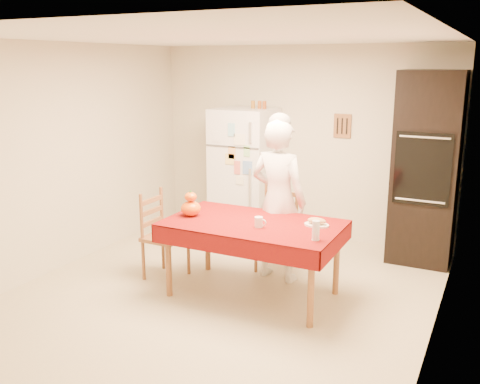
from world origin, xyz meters
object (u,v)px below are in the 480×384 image
Objects in this scene: oven_cabinet at (426,169)px; chair_far at (278,224)px; refrigerator at (244,173)px; dining_table at (253,229)px; wine_glass at (316,230)px; bread_plate at (317,225)px; coffee_mug at (259,222)px; chair_left at (160,231)px; seated_woman at (278,201)px; pumpkin_lower at (191,208)px.

oven_cabinet is 2.32× the size of chair_far.
dining_table is (0.93, -1.71, -0.16)m from refrigerator.
bread_plate is (-0.12, 0.40, -0.08)m from wine_glass.
wine_glass is (-0.63, -2.00, -0.25)m from oven_cabinet.
wine_glass is at bearing -58.62° from chair_far.
coffee_mug reaches higher than bread_plate.
oven_cabinet reaches higher than bread_plate.
dining_table is 1.12m from chair_left.
dining_table is at bearing -90.67° from chair_far.
seated_woman is at bearing 131.19° from wine_glass.
chair_left reaches higher than coffee_mug.
refrigerator is 2.18m from bread_plate.
chair_far is 1.00× the size of chair_left.
chair_far is (-0.07, 0.81, -0.18)m from dining_table.
oven_cabinet is (2.28, 0.05, 0.25)m from refrigerator.
dining_table is at bearing 133.12° from coffee_mug.
wine_glass is at bearing -107.52° from oven_cabinet.
coffee_mug is (0.07, -0.65, -0.05)m from seated_woman.
pumpkin_lower is (-0.78, 0.05, 0.03)m from coffee_mug.
chair_far and chair_left have the same top height.
oven_cabinet reaches higher than chair_far.
chair_far is at bearing -146.08° from oven_cabinet.
oven_cabinet is at bearing 28.60° from chair_far.
oven_cabinet is 1.28× the size of seated_woman.
chair_left is 1.72m from bread_plate.
oven_cabinet is 12.50× the size of wine_glass.
oven_cabinet reaches higher than chair_left.
dining_table is 0.83m from chair_far.
coffee_mug is at bearing -149.35° from bread_plate.
refrigerator is at bearing -43.97° from seated_woman.
chair_far is 0.96m from bread_plate.
wine_glass is 0.73× the size of bread_plate.
dining_table is 0.77m from wine_glass.
coffee_mug is at bearing -60.38° from refrigerator.
coffee_mug is at bearing -84.37° from chair_far.
chair_far is 1.00m from coffee_mug.
oven_cabinet is at bearing 1.18° from refrigerator.
oven_cabinet is at bearing 72.48° from wine_glass.
bread_plate is at bearing 153.02° from seated_woman.
chair_left is at bearing 172.22° from wine_glass.
coffee_mug is at bearing -95.05° from chair_left.
pumpkin_lower is (-0.60, -0.88, 0.33)m from chair_far.
dining_table is 0.99× the size of seated_woman.
chair_left is at bearing -95.82° from refrigerator.
coffee_mug is 0.62m from wine_glass.
refrigerator is 1.30m from chair_far.
pumpkin_lower is (0.27, -1.79, -0.01)m from refrigerator.
seated_woman is at bearing 146.38° from bread_plate.
wine_glass reaches higher than pumpkin_lower.
refrigerator is at bearing 134.44° from bread_plate.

